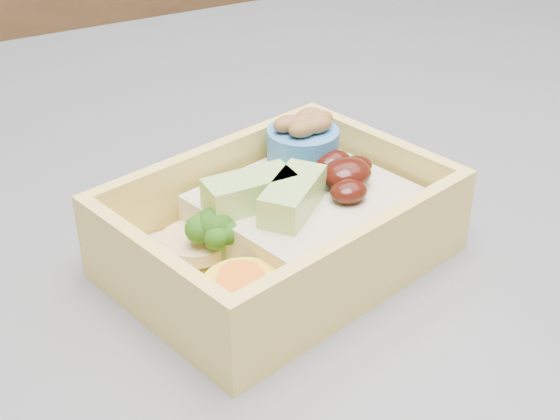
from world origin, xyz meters
TOP-DOWN VIEW (x-y plane):
  - bento_box at (-0.18, -0.17)m, footprint 0.22×0.18m

SIDE VIEW (x-z plane):
  - bento_box at x=-0.18m, z-range 0.91..0.98m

